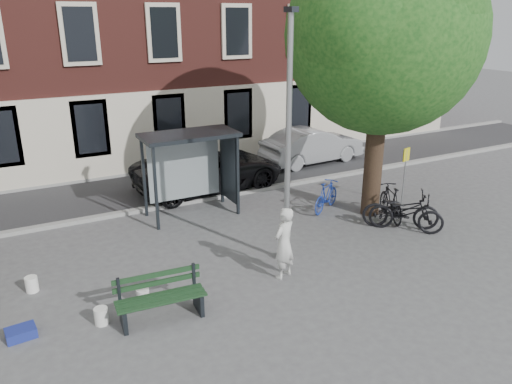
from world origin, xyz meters
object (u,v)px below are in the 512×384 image
object	(u,v)px
painter	(284,243)
bench	(161,299)
bike_d	(391,202)
lamppost	(288,155)
notice_sign	(405,164)
car_dark	(209,169)
bus_shelter	(201,153)
bike_c	(406,213)
bike_a	(401,210)
bike_b	(326,196)
car_silver	(312,145)

from	to	relation	value
painter	bench	size ratio (longest dim) A/B	0.95
painter	bike_d	size ratio (longest dim) A/B	0.98
lamppost	bench	xyz separation A→B (m)	(-3.61, -1.01, -2.35)
bench	notice_sign	distance (m)	9.50
car_dark	notice_sign	xyz separation A→B (m)	(5.01, -4.43, 0.64)
bus_shelter	bike_c	bearing A→B (deg)	-41.86
car_dark	notice_sign	distance (m)	6.72
car_dark	bus_shelter	bearing A→B (deg)	148.51
bike_a	car_dark	distance (m)	6.87
bike_d	car_dark	size ratio (longest dim) A/B	0.33
bike_b	notice_sign	distance (m)	2.79
lamppost	notice_sign	world-z (taller)	lamppost
lamppost	bike_a	xyz separation A→B (m)	(4.03, 0.19, -2.21)
painter	bike_c	xyz separation A→B (m)	(4.51, 0.68, -0.33)
painter	notice_sign	size ratio (longest dim) A/B	0.92
bike_a	car_silver	distance (m)	7.16
bike_d	car_dark	distance (m)	6.45
painter	bike_d	bearing A→B (deg)	173.98
bike_a	bike_b	size ratio (longest dim) A/B	1.33
bench	bike_d	size ratio (longest dim) A/B	1.03
car_dark	car_silver	size ratio (longest dim) A/B	1.21
bus_shelter	painter	bearing A→B (deg)	-88.68
bike_c	notice_sign	xyz separation A→B (m)	(1.45, 1.67, 0.84)
lamppost	bike_a	distance (m)	4.60
bus_shelter	bike_b	xyz separation A→B (m)	(3.54, -1.74, -1.43)
bus_shelter	bike_d	xyz separation A→B (m)	(4.85, -3.25, -1.38)
bike_c	car_dark	size ratio (longest dim) A/B	0.39
bike_c	bike_d	xyz separation A→B (m)	(0.23, 0.89, -0.01)
lamppost	bike_d	size ratio (longest dim) A/B	3.38
bus_shelter	car_dark	world-z (taller)	bus_shelter
bench	bike_d	xyz separation A→B (m)	(7.85, 1.86, 0.11)
lamppost	bench	bearing A→B (deg)	-164.40
bike_c	car_silver	bearing A→B (deg)	34.46
painter	bike_d	xyz separation A→B (m)	(4.74, 1.57, -0.34)
lamppost	bike_c	world-z (taller)	lamppost
bus_shelter	painter	distance (m)	4.93
bike_b	bike_d	xyz separation A→B (m)	(1.32, -1.52, 0.05)
lamppost	notice_sign	bearing A→B (deg)	16.60
bus_shelter	car_dark	size ratio (longest dim) A/B	0.53
bike_c	bike_d	bearing A→B (deg)	32.51
lamppost	bench	world-z (taller)	lamppost
bike_b	notice_sign	world-z (taller)	notice_sign
notice_sign	bike_d	bearing A→B (deg)	-161.19
bike_c	car_dark	bearing A→B (deg)	77.33
bus_shelter	bike_a	bearing A→B (deg)	-40.16
bus_shelter	car_dark	xyz separation A→B (m)	(1.06, 1.95, -1.17)
lamppost	bike_d	xyz separation A→B (m)	(4.24, 0.85, -2.24)
lamppost	notice_sign	xyz separation A→B (m)	(5.47, 1.63, -1.39)
bike_d	painter	bearing A→B (deg)	39.98
bench	bike_c	distance (m)	7.69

